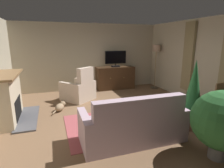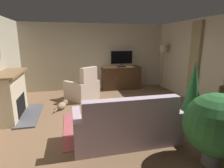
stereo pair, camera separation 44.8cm
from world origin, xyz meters
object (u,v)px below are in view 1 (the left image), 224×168
object	(u,v)px
tv_remote	(111,103)
sofa_floral	(134,126)
potted_plant_leafy_by_curtain	(222,121)
cat	(60,107)
armchair_by_fireplace	(79,90)
tv_cabinet	(115,78)
television	(116,58)
potted_plant_on_hearth_side	(193,92)
floor_lamp	(156,54)
folded_newspaper	(111,105)
fireplace	(8,99)
coffee_table	(118,106)

from	to	relation	value
tv_remote	sofa_floral	bearing A→B (deg)	-32.38
potted_plant_leafy_by_curtain	sofa_floral	bearing A→B (deg)	139.82
sofa_floral	cat	distance (m)	2.61
armchair_by_fireplace	potted_plant_leafy_by_curtain	bearing A→B (deg)	-66.13
sofa_floral	cat	bearing A→B (deg)	120.82
tv_cabinet	television	bearing A→B (deg)	-90.00
tv_remote	potted_plant_on_hearth_side	xyz separation A→B (m)	(1.62, -1.07, 0.43)
cat	television	bearing A→B (deg)	37.52
television	tv_cabinet	bearing A→B (deg)	90.00
tv_remote	tv_cabinet	bearing A→B (deg)	120.28
tv_cabinet	tv_remote	distance (m)	3.17
tv_remote	floor_lamp	xyz separation A→B (m)	(2.80, 2.47, 1.00)
armchair_by_fireplace	potted_plant_on_hearth_side	xyz separation A→B (m)	(2.14, -2.98, 0.53)
cat	armchair_by_fireplace	bearing A→B (deg)	50.51
folded_newspaper	fireplace	bearing A→B (deg)	157.57
sofa_floral	floor_lamp	xyz separation A→B (m)	(2.68, 3.63, 1.11)
coffee_table	armchair_by_fireplace	xyz separation A→B (m)	(-0.68, 2.01, -0.04)
armchair_by_fireplace	floor_lamp	size ratio (longest dim) A/B	0.69
tv_cabinet	potted_plant_leafy_by_curtain	world-z (taller)	potted_plant_leafy_by_curtain
sofa_floral	armchair_by_fireplace	bearing A→B (deg)	101.69
tv_remote	sofa_floral	size ratio (longest dim) A/B	0.08
tv_cabinet	sofa_floral	distance (m)	4.24
tv_remote	armchair_by_fireplace	size ratio (longest dim) A/B	0.13
fireplace	folded_newspaper	bearing A→B (deg)	-19.81
television	cat	world-z (taller)	television
sofa_floral	potted_plant_leafy_by_curtain	bearing A→B (deg)	-40.18
television	tv_remote	world-z (taller)	television
sofa_floral	fireplace	bearing A→B (deg)	143.53
potted_plant_on_hearth_side	potted_plant_leafy_by_curtain	size ratio (longest dim) A/B	1.32
tv_cabinet	cat	bearing A→B (deg)	-141.69
potted_plant_leafy_by_curtain	folded_newspaper	bearing A→B (deg)	122.98
folded_newspaper	armchair_by_fireplace	xyz separation A→B (m)	(-0.49, 2.04, -0.10)
tv_remote	folded_newspaper	world-z (taller)	tv_remote
sofa_floral	potted_plant_leafy_by_curtain	distance (m)	1.56
floor_lamp	tv_remote	bearing A→B (deg)	-138.56
television	potted_plant_on_hearth_side	bearing A→B (deg)	-83.48
sofa_floral	potted_plant_on_hearth_side	xyz separation A→B (m)	(1.50, 0.09, 0.54)
folded_newspaper	potted_plant_leafy_by_curtain	size ratio (longest dim) A/B	0.24
tv_cabinet	sofa_floral	bearing A→B (deg)	-104.31
tv_cabinet	potted_plant_on_hearth_side	size ratio (longest dim) A/B	0.99
tv_cabinet	floor_lamp	distance (m)	1.98
armchair_by_fireplace	cat	xyz separation A→B (m)	(-0.69, -0.84, -0.23)
potted_plant_leafy_by_curtain	floor_lamp	bearing A→B (deg)	71.66
potted_plant_on_hearth_side	armchair_by_fireplace	bearing A→B (deg)	125.65
floor_lamp	tv_cabinet	bearing A→B (deg)	163.81
television	cat	bearing A→B (deg)	-142.48
coffee_table	potted_plant_leafy_by_curtain	size ratio (longest dim) A/B	0.80
tv_cabinet	cat	world-z (taller)	tv_cabinet
television	coffee_table	size ratio (longest dim) A/B	0.92
coffee_table	armchair_by_fireplace	world-z (taller)	armchair_by_fireplace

